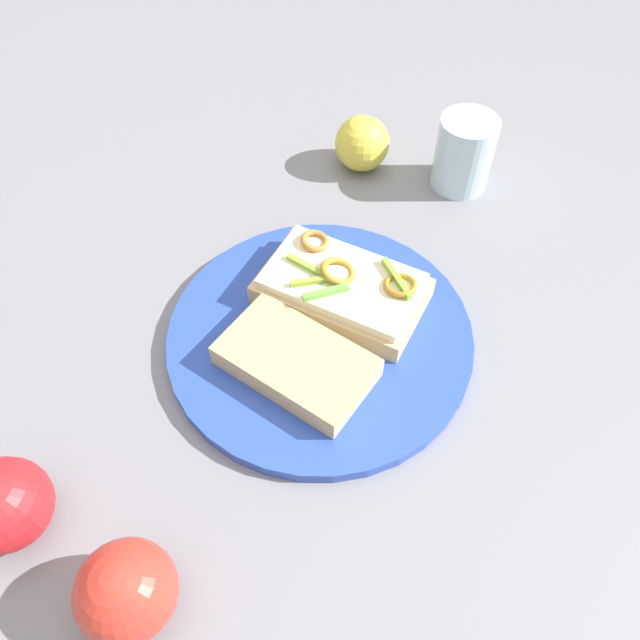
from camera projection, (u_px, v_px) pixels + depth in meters
The scene contains 8 objects.
ground_plane at pixel (320, 340), 0.64m from camera, with size 2.00×2.00×0.00m, color slate.
plate at pixel (320, 336), 0.64m from camera, with size 0.31×0.31×0.01m, color #2949B5.
sandwich at pixel (342, 287), 0.65m from camera, with size 0.18×0.20×0.05m.
bread_slice_side at pixel (296, 361), 0.60m from camera, with size 0.14×0.08×0.03m, color tan.
apple_0 at pixel (362, 143), 0.79m from camera, with size 0.07×0.07×0.07m, color gold.
apple_1 at pixel (4, 505), 0.50m from camera, with size 0.08×0.08×0.08m, color red.
apple_2 at pixel (126, 591), 0.46m from camera, with size 0.08×0.08×0.08m, color red.
drinking_glass at pixel (464, 153), 0.76m from camera, with size 0.07×0.07×0.09m, color silver.
Camera 1 is at (-0.17, -0.33, 0.53)m, focal length 35.02 mm.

